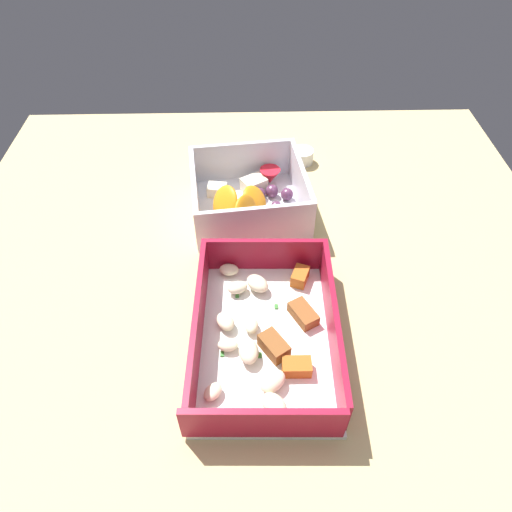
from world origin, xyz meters
TOP-DOWN VIEW (x-y plane):
  - table_surface at (0.00, 0.00)cm, footprint 80.00×80.00cm
  - pasta_container at (9.28, 0.64)cm, footprint 21.76×15.24cm
  - fruit_bowl at (-12.45, -0.67)cm, footprint 16.53×16.67cm
  - paper_cup_liner at (-24.13, 7.76)cm, footprint 3.45×3.45cm

SIDE VIEW (x-z plane):
  - table_surface at x=0.00cm, z-range 0.00..2.00cm
  - paper_cup_liner at x=-24.13cm, z-range 2.00..4.13cm
  - pasta_container at x=9.28cm, z-range 0.99..6.16cm
  - fruit_bowl at x=-12.45cm, z-range 1.08..7.46cm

